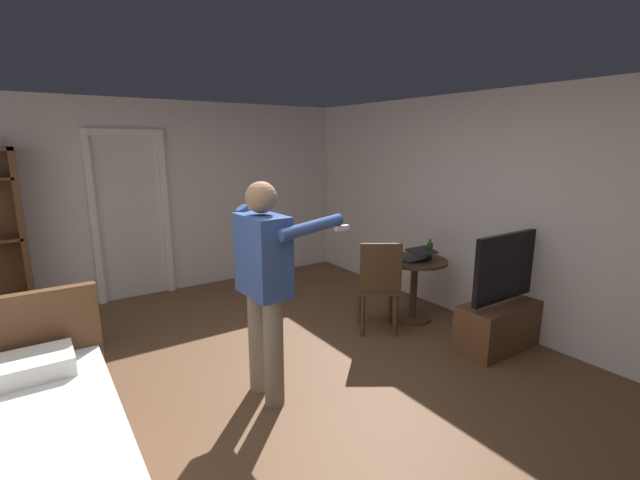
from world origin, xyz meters
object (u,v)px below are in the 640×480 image
object	(u,v)px
side_table	(414,278)
wooden_chair	(379,283)
person_blue_shirt	(265,276)
laptop	(416,256)
tv_flatscreen	(506,313)
suitcase_dark	(50,333)
bottle_on_table	(430,251)

from	to	relation	value
side_table	wooden_chair	size ratio (longest dim) A/B	0.73
side_table	person_blue_shirt	size ratio (longest dim) A/B	0.42
laptop	tv_flatscreen	bearing A→B (deg)	-72.10
side_table	laptop	size ratio (longest dim) A/B	2.18
side_table	laptop	xyz separation A→B (m)	(-0.03, -0.04, 0.27)
laptop	wooden_chair	bearing A→B (deg)	-178.61
side_table	wooden_chair	bearing A→B (deg)	-174.41
wooden_chair	suitcase_dark	xyz separation A→B (m)	(-2.90, 1.28, -0.30)
tv_flatscreen	bottle_on_table	distance (m)	1.02
person_blue_shirt	tv_flatscreen	bearing A→B (deg)	-12.18
side_table	suitcase_dark	size ratio (longest dim) A/B	1.13
wooden_chair	person_blue_shirt	bearing A→B (deg)	-164.72
laptop	bottle_on_table	xyz separation A→B (m)	(0.17, -0.04, 0.04)
tv_flatscreen	laptop	world-z (taller)	tv_flatscreen
laptop	wooden_chair	size ratio (longest dim) A/B	0.33
laptop	bottle_on_table	bearing A→B (deg)	-12.21
bottle_on_table	laptop	bearing A→B (deg)	167.79
laptop	person_blue_shirt	distance (m)	2.12
bottle_on_table	tv_flatscreen	bearing A→B (deg)	-81.62
side_table	suitcase_dark	bearing A→B (deg)	160.55
wooden_chair	suitcase_dark	world-z (taller)	wooden_chair
side_table	laptop	distance (m)	0.28
laptop	person_blue_shirt	bearing A→B (deg)	-168.30
wooden_chair	person_blue_shirt	xyz separation A→B (m)	(-1.51, -0.41, 0.45)
person_blue_shirt	bottle_on_table	bearing A→B (deg)	9.92
laptop	person_blue_shirt	xyz separation A→B (m)	(-2.06, -0.43, 0.24)
tv_flatscreen	person_blue_shirt	distance (m)	2.51
side_table	bottle_on_table	bearing A→B (deg)	-29.74
tv_flatscreen	person_blue_shirt	world-z (taller)	person_blue_shirt
bottle_on_table	side_table	bearing A→B (deg)	150.26
laptop	wooden_chair	world-z (taller)	wooden_chair
suitcase_dark	side_table	bearing A→B (deg)	-27.68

